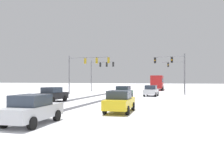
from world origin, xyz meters
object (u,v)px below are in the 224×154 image
(traffic_signal_near_right, at_px, (174,66))
(bus_oncoming, at_px, (157,82))
(traffic_signal_far_left, at_px, (100,69))
(car_white_lead, at_px, (151,91))
(car_dark_green_second, at_px, (124,92))
(car_silver_fifth, at_px, (32,109))
(traffic_signal_far_right, at_px, (178,70))
(car_black_third, at_px, (52,95))
(car_yellow_cab_fourth, at_px, (120,101))
(traffic_signal_near_left, at_px, (85,65))

(traffic_signal_near_right, bearing_deg, bus_oncoming, 103.39)
(traffic_signal_far_left, relative_size, car_white_lead, 1.57)
(traffic_signal_far_left, xyz_separation_m, bus_oncoming, (10.53, 11.05, -2.77))
(car_dark_green_second, height_order, car_silver_fifth, same)
(car_dark_green_second, xyz_separation_m, car_silver_fifth, (-0.50, -18.48, 0.00))
(traffic_signal_far_right, distance_m, car_dark_green_second, 21.90)
(traffic_signal_far_left, relative_size, car_dark_green_second, 1.57)
(car_black_third, xyz_separation_m, bus_oncoming, (7.75, 34.32, 1.18))
(traffic_signal_far_left, xyz_separation_m, car_silver_fifth, (8.58, -34.93, -3.95))
(traffic_signal_far_left, relative_size, car_yellow_cab_fourth, 1.55)
(traffic_signal_near_left, bearing_deg, traffic_signal_near_right, 8.65)
(car_white_lead, distance_m, car_yellow_cab_fourth, 18.17)
(traffic_signal_near_right, relative_size, traffic_signal_far_left, 1.00)
(car_silver_fifth, bearing_deg, car_black_third, 116.42)
(traffic_signal_near_right, bearing_deg, car_dark_green_second, -124.38)
(traffic_signal_near_left, xyz_separation_m, car_black_third, (1.85, -13.35, -4.02))
(traffic_signal_far_left, height_order, car_yellow_cab_fourth, traffic_signal_far_left)
(car_dark_green_second, bearing_deg, traffic_signal_near_right, 55.62)
(car_white_lead, distance_m, car_dark_green_second, 6.31)
(traffic_signal_far_left, height_order, car_silver_fifth, traffic_signal_far_left)
(car_black_third, distance_m, bus_oncoming, 35.21)
(traffic_signal_far_right, relative_size, car_yellow_cab_fourth, 1.55)
(traffic_signal_far_left, bearing_deg, traffic_signal_near_right, -27.38)
(traffic_signal_far_left, xyz_separation_m, traffic_signal_near_left, (0.94, -9.92, 0.07))
(traffic_signal_far_left, relative_size, car_black_third, 1.57)
(car_white_lead, relative_size, car_dark_green_second, 1.00)
(traffic_signal_near_right, relative_size, car_yellow_cab_fourth, 1.55)
(traffic_signal_near_right, bearing_deg, car_silver_fifth, -103.33)
(car_dark_green_second, bearing_deg, car_silver_fifth, -91.55)
(traffic_signal_far_right, xyz_separation_m, car_dark_green_second, (-6.37, -20.65, -3.52))
(traffic_signal_near_right, height_order, traffic_signal_far_left, same)
(car_black_third, bearing_deg, traffic_signal_near_left, 97.87)
(car_black_third, distance_m, car_yellow_cab_fourth, 10.74)
(traffic_signal_near_left, height_order, car_silver_fifth, traffic_signal_near_left)
(traffic_signal_far_right, bearing_deg, traffic_signal_near_right, -92.07)
(car_black_third, bearing_deg, car_dark_green_second, 47.30)
(traffic_signal_far_left, relative_size, traffic_signal_far_right, 1.00)
(car_dark_green_second, relative_size, bus_oncoming, 0.37)
(traffic_signal_near_right, relative_size, car_silver_fifth, 1.56)
(traffic_signal_far_left, distance_m, car_dark_green_second, 19.20)
(car_black_third, bearing_deg, car_yellow_cab_fourth, -31.93)
(traffic_signal_far_right, xyz_separation_m, bus_oncoming, (-4.92, 6.85, -2.35))
(traffic_signal_near_right, height_order, traffic_signal_far_right, same)
(traffic_signal_far_right, bearing_deg, traffic_signal_near_left, -135.79)
(traffic_signal_near_left, height_order, car_black_third, traffic_signal_near_left)
(bus_oncoming, bearing_deg, car_yellow_cab_fourth, -88.04)
(traffic_signal_far_left, relative_size, traffic_signal_near_left, 0.86)
(car_black_third, xyz_separation_m, car_yellow_cab_fourth, (9.12, -5.68, 0.00))
(traffic_signal_far_left, relative_size, car_silver_fifth, 1.56)
(traffic_signal_far_right, bearing_deg, car_yellow_cab_fourth, -96.11)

